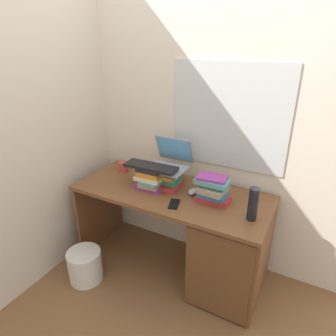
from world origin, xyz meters
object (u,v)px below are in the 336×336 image
Objects in this scene: computer_mouse at (193,192)px; laptop at (169,160)px; water_bottle at (253,204)px; book_stack_side at (213,189)px; cell_phone at (174,204)px; wastebasket at (85,265)px; mug at (123,167)px; book_stack_keyboard_riser at (151,178)px; keyboard at (151,167)px; desk at (215,243)px; book_stack_tall at (166,178)px.

laptop is at bearing 163.26° from computer_mouse.
book_stack_side is at bearing 161.84° from water_bottle.
wastebasket is (-0.66, -0.30, -0.61)m from cell_phone.
laptop reaches higher than mug.
book_stack_keyboard_riser is 0.92× the size of book_stack_side.
water_bottle reaches higher than keyboard.
desk is at bearing -17.26° from computer_mouse.
book_stack_tall is 0.95× the size of wastebasket.
computer_mouse is 0.76× the size of cell_phone.
desk is 11.23× the size of cell_phone.
laptop is 0.17m from keyboard.
mug is 0.89× the size of cell_phone.
keyboard is at bearing 48.77° from wastebasket.
water_bottle reaches higher than desk.
keyboard is 1.84× the size of water_bottle.
water_bottle is (0.72, -0.15, 0.04)m from book_stack_tall.
book_stack_side is at bearing 147.70° from desk.
water_bottle is at bearing -6.05° from keyboard.
cell_phone reaches higher than desk.
computer_mouse is (-0.17, 0.03, -0.08)m from book_stack_side.
water_bottle is at bearing -18.16° from book_stack_side.
water_bottle reaches higher than computer_mouse.
book_stack_keyboard_riser is (-0.56, -0.01, 0.42)m from desk.
cell_phone is at bearing -27.99° from keyboard.
laptop is 0.49m from mug.
laptop is (-0.47, 0.14, 0.54)m from desk.
laptop is at bearing 91.06° from book_stack_tall.
mug is 0.53× the size of water_bottle.
mug reaches higher than desk.
computer_mouse is at bearing 164.19° from water_bottle.
mug reaches higher than computer_mouse.
cell_phone is (0.28, -0.14, -0.08)m from book_stack_keyboard_riser.
keyboard is at bearing 175.84° from water_bottle.
computer_mouse is (0.33, 0.08, -0.17)m from keyboard.
desk is 5.63× the size of wastebasket.
book_stack_tall is 2.12× the size of mug.
wastebasket is (-1.19, -0.38, -0.72)m from water_bottle.
laptop is at bearing 163.88° from water_bottle.
book_stack_keyboard_riser is at bearing -22.23° from mug.
mug reaches higher than wastebasket.
mug is (-0.38, 0.16, -0.04)m from book_stack_keyboard_riser.
water_bottle is (0.25, -0.07, 0.45)m from desk.
book_stack_tall reaches higher than mug.
computer_mouse is (0.33, 0.08, -0.07)m from book_stack_keyboard_riser.
book_stack_keyboard_riser is 0.32m from cell_phone.
water_bottle is at bearing -11.52° from book_stack_tall.
keyboard is at bearing -8.33° from book_stack_keyboard_riser.
book_stack_tall is at bearing 48.50° from wastebasket.
desk is 3.64× the size of keyboard.
book_stack_tall is 1.13× the size of water_bottle.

